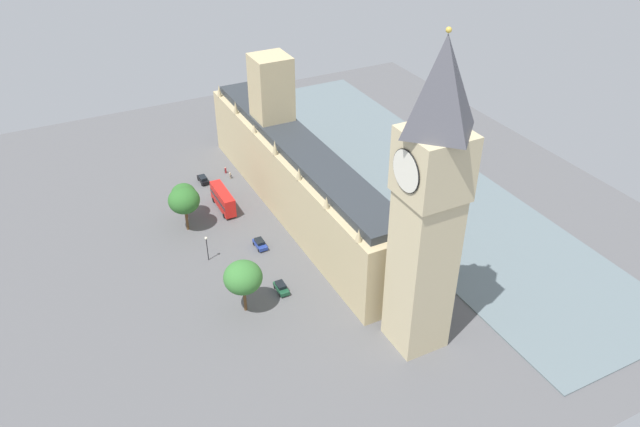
% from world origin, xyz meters
% --- Properties ---
extents(ground_plane, '(147.46, 147.46, 0.00)m').
position_xyz_m(ground_plane, '(0.00, 0.00, 0.00)').
color(ground_plane, '#565659').
extents(river_thames, '(33.69, 132.72, 0.25)m').
position_xyz_m(river_thames, '(-32.65, 0.00, 0.12)').
color(river_thames, slate).
rests_on(river_thames, ground).
extents(parliament_building, '(12.01, 77.46, 31.86)m').
position_xyz_m(parliament_building, '(-1.99, -1.63, 9.41)').
color(parliament_building, tan).
rests_on(parliament_building, ground).
extents(clock_tower, '(9.31, 9.31, 53.65)m').
position_xyz_m(clock_tower, '(-2.19, 45.05, 27.75)').
color(clock_tower, '#CCBA8E').
rests_on(clock_tower, ground).
extents(car_black_near_tower, '(1.85, 4.34, 1.74)m').
position_xyz_m(car_black_near_tower, '(13.50, -22.42, 0.89)').
color(car_black_near_tower, black).
rests_on(car_black_near_tower, ground).
extents(double_decker_bus_corner, '(2.71, 10.52, 4.75)m').
position_xyz_m(double_decker_bus_corner, '(13.03, -8.94, 2.63)').
color(double_decker_bus_corner, red).
rests_on(double_decker_bus_corner, ground).
extents(car_blue_midblock, '(1.96, 4.12, 1.74)m').
position_xyz_m(car_blue_midblock, '(11.32, 8.57, 0.89)').
color(car_blue_midblock, navy).
rests_on(car_blue_midblock, ground).
extents(car_dark_green_far_end, '(1.95, 4.17, 1.74)m').
position_xyz_m(car_dark_green_far_end, '(13.09, 23.37, 0.89)').
color(car_dark_green_far_end, '#19472D').
rests_on(car_dark_green_far_end, ground).
extents(pedestrian_kerbside, '(0.62, 0.69, 1.70)m').
position_xyz_m(pedestrian_kerbside, '(6.93, -21.29, 0.76)').
color(pedestrian_kerbside, gray).
rests_on(pedestrian_kerbside, ground).
extents(pedestrian_under_trees, '(0.58, 0.47, 1.66)m').
position_xyz_m(pedestrian_under_trees, '(7.04, -24.38, 0.75)').
color(pedestrian_under_trees, maroon).
rests_on(pedestrian_under_trees, ground).
extents(plane_tree_trailing, '(6.93, 6.93, 10.50)m').
position_xyz_m(plane_tree_trailing, '(20.98, 25.19, 7.52)').
color(plane_tree_trailing, brown).
rests_on(plane_tree_trailing, ground).
extents(plane_tree_opposite_hall, '(6.67, 6.67, 10.24)m').
position_xyz_m(plane_tree_opposite_hall, '(22.75, -4.61, 7.38)').
color(plane_tree_opposite_hall, brown).
rests_on(plane_tree_opposite_hall, ground).
extents(plane_tree_by_river_gate, '(5.39, 5.39, 8.46)m').
position_xyz_m(plane_tree_by_river_gate, '(21.66, -9.16, 6.13)').
color(plane_tree_by_river_gate, brown).
rests_on(plane_tree_by_river_gate, ground).
extents(street_lamp_leading, '(0.56, 0.56, 5.67)m').
position_xyz_m(street_lamp_leading, '(22.25, 7.86, 4.01)').
color(street_lamp_leading, black).
rests_on(street_lamp_leading, ground).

